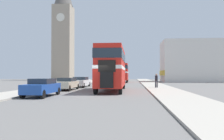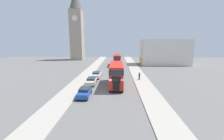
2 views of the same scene
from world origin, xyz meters
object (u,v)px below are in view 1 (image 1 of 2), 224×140
Objects in this scene: bus_distant at (122,71)px; church_tower at (63,26)px; car_parked_mid at (67,84)px; car_parked_far at (81,82)px; double_decker_bus at (112,66)px; pedestrian_walking at (156,80)px; car_parked_near at (42,87)px.

church_tower reaches higher than bus_distant.
car_parked_mid is 47.45m from church_tower.
church_tower is (-14.25, 36.55, 16.07)m from car_parked_far.
church_tower is at bearing 137.22° from bus_distant.
car_parked_far is (0.19, 5.82, 0.01)m from car_parked_mid.
double_decker_bus is at bearing -8.99° from car_parked_mid.
double_decker_bus is at bearing -53.38° from car_parked_far.
double_decker_bus is 0.29× the size of church_tower.
church_tower is at bearing 122.04° from pedestrian_walking.
double_decker_bus is at bearing -89.94° from bus_distant.
car_parked_mid is at bearing -71.63° from church_tower.
car_parked_mid is 10.82m from pedestrian_walking.
car_parked_near is 12.79m from car_parked_far.
pedestrian_walking is (10.01, -2.21, 0.35)m from car_parked_far.
car_parked_mid is at bearing -91.84° from car_parked_far.
church_tower reaches higher than pedestrian_walking.
double_decker_bus is 5.51m from car_parked_mid.
car_parked_near is at bearing -128.91° from double_decker_bus.
double_decker_bus is 2.22× the size of car_parked_mid.
car_parked_mid is 0.13× the size of church_tower.
car_parked_mid is 0.94× the size of car_parked_far.
bus_distant is 0.30× the size of church_tower.
double_decker_bus is 2.08× the size of car_parked_far.
church_tower is at bearing 108.37° from car_parked_mid.
double_decker_bus reaches higher than bus_distant.
pedestrian_walking is (5.08, 4.42, -1.53)m from double_decker_bus.
car_parked_near is (-4.95, -31.62, -1.66)m from bus_distant.
double_decker_bus reaches higher than car_parked_mid.
car_parked_near is at bearing -98.89° from bus_distant.
church_tower reaches higher than car_parked_far.
car_parked_mid is at bearing 171.01° from double_decker_bus.
car_parked_near is 6.98m from car_parked_mid.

